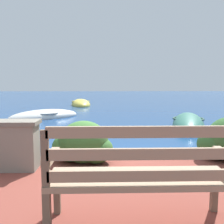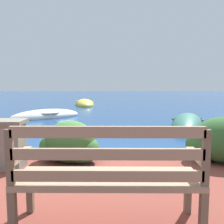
# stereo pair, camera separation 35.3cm
# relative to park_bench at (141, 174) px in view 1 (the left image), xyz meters

# --- Properties ---
(ground_plane) EXTENTS (80.00, 80.00, 0.00)m
(ground_plane) POSITION_rel_park_bench_xyz_m (-0.51, 2.13, -0.71)
(ground_plane) COLOR navy
(park_bench) EXTENTS (1.60, 0.48, 0.93)m
(park_bench) POSITION_rel_park_bench_xyz_m (0.00, 0.00, 0.00)
(park_bench) COLOR brown
(park_bench) RESTS_ON patio_terrace
(hedge_clump_left) EXTENTS (0.98, 0.70, 0.66)m
(hedge_clump_left) POSITION_rel_park_bench_xyz_m (-0.66, 1.82, -0.20)
(hedge_clump_left) COLOR #38662D
(hedge_clump_left) RESTS_ON patio_terrace
(rowboat_nearest) EXTENTS (1.96, 3.48, 0.77)m
(rowboat_nearest) POSITION_rel_park_bench_xyz_m (2.51, 6.20, -0.64)
(rowboat_nearest) COLOR #336B5B
(rowboat_nearest) RESTS_ON ground_plane
(rowboat_mid) EXTENTS (3.18, 2.87, 0.62)m
(rowboat_mid) POSITION_rel_park_bench_xyz_m (-2.87, 8.53, -0.65)
(rowboat_mid) COLOR silver
(rowboat_mid) RESTS_ON ground_plane
(rowboat_far) EXTENTS (1.71, 3.25, 0.71)m
(rowboat_far) POSITION_rel_park_bench_xyz_m (-1.90, 14.43, -0.64)
(rowboat_far) COLOR #DBC64C
(rowboat_far) RESTS_ON ground_plane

